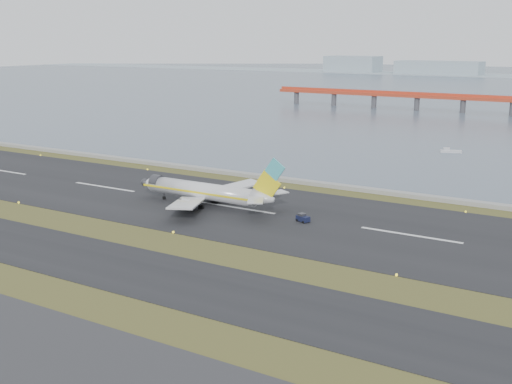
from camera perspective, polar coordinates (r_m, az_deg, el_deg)
ground at (r=120.51m, az=-9.58°, el=-4.54°), size 1000.00×1000.00×0.00m
taxiway_strip at (r=112.20m, az=-13.58°, el=-6.07°), size 1000.00×18.00×0.10m
runway_strip at (r=143.53m, az=-1.79°, el=-1.41°), size 1000.00×45.00×0.10m
seawall at (r=168.67m, az=3.76°, el=0.97°), size 1000.00×2.50×1.00m
airliner at (r=144.21m, az=-4.35°, el=0.02°), size 38.52×32.89×12.80m
pushback_tug at (r=132.62m, az=4.18°, el=-2.32°), size 3.21×2.52×1.81m
workboat_near at (r=223.48m, az=16.88°, el=3.50°), size 7.12×4.15×1.65m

